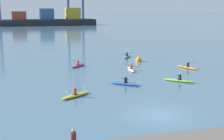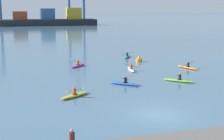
{
  "view_description": "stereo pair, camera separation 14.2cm",
  "coord_description": "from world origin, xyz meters",
  "px_view_note": "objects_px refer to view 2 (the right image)",
  "views": [
    {
      "loc": [
        -9.62,
        -21.35,
        7.73
      ],
      "look_at": [
        0.61,
        14.66,
        0.6
      ],
      "focal_mm": 53.2,
      "sensor_mm": 36.0,
      "label": 1
    },
    {
      "loc": [
        -9.48,
        -21.39,
        7.73
      ],
      "look_at": [
        0.61,
        14.66,
        0.6
      ],
      "focal_mm": 53.2,
      "sensor_mm": 36.0,
      "label": 2
    }
  ],
  "objects_px": {
    "kayak_teal": "(127,56)",
    "kayak_blue": "(125,83)",
    "channel_buoy": "(139,59)",
    "kayak_lime": "(179,80)",
    "kayak_yellow": "(75,95)",
    "kayak_magenta": "(78,65)",
    "seated_onlooker": "(72,138)",
    "kayak_orange": "(188,67)",
    "container_barge": "(49,20)",
    "kayak_white": "(131,69)"
  },
  "relations": [
    {
      "from": "container_barge",
      "to": "kayak_yellow",
      "type": "xyz_separation_m",
      "value": [
        -8.07,
        -117.82,
        -2.25
      ]
    },
    {
      "from": "kayak_lime",
      "to": "kayak_yellow",
      "type": "height_order",
      "value": "kayak_lime"
    },
    {
      "from": "kayak_teal",
      "to": "kayak_orange",
      "type": "distance_m",
      "value": 11.84
    },
    {
      "from": "kayak_lime",
      "to": "kayak_yellow",
      "type": "distance_m",
      "value": 11.83
    },
    {
      "from": "kayak_magenta",
      "to": "kayak_yellow",
      "type": "xyz_separation_m",
      "value": [
        -2.85,
        -14.72,
        0.0
      ]
    },
    {
      "from": "kayak_white",
      "to": "kayak_orange",
      "type": "relative_size",
      "value": 1.01
    },
    {
      "from": "container_barge",
      "to": "kayak_white",
      "type": "relative_size",
      "value": 11.91
    },
    {
      "from": "kayak_teal",
      "to": "kayak_blue",
      "type": "relative_size",
      "value": 1.13
    },
    {
      "from": "kayak_teal",
      "to": "kayak_blue",
      "type": "height_order",
      "value": "kayak_blue"
    },
    {
      "from": "kayak_yellow",
      "to": "seated_onlooker",
      "type": "bearing_deg",
      "value": -100.19
    },
    {
      "from": "kayak_magenta",
      "to": "kayak_blue",
      "type": "bearing_deg",
      "value": -76.95
    },
    {
      "from": "kayak_blue",
      "to": "seated_onlooker",
      "type": "relative_size",
      "value": 3.22
    },
    {
      "from": "kayak_orange",
      "to": "seated_onlooker",
      "type": "relative_size",
      "value": 3.81
    },
    {
      "from": "seated_onlooker",
      "to": "kayak_blue",
      "type": "bearing_deg",
      "value": 62.47
    },
    {
      "from": "kayak_teal",
      "to": "seated_onlooker",
      "type": "relative_size",
      "value": 3.64
    },
    {
      "from": "kayak_lime",
      "to": "seated_onlooker",
      "type": "distance_m",
      "value": 19.77
    },
    {
      "from": "kayak_blue",
      "to": "seated_onlooker",
      "type": "bearing_deg",
      "value": -117.53
    },
    {
      "from": "kayak_teal",
      "to": "kayak_lime",
      "type": "distance_m",
      "value": 17.61
    },
    {
      "from": "kayak_orange",
      "to": "container_barge",
      "type": "bearing_deg",
      "value": 94.22
    },
    {
      "from": "kayak_teal",
      "to": "kayak_blue",
      "type": "bearing_deg",
      "value": -109.06
    },
    {
      "from": "kayak_teal",
      "to": "kayak_yellow",
      "type": "height_order",
      "value": "kayak_yellow"
    },
    {
      "from": "kayak_lime",
      "to": "seated_onlooker",
      "type": "relative_size",
      "value": 3.18
    },
    {
      "from": "kayak_magenta",
      "to": "kayak_blue",
      "type": "xyz_separation_m",
      "value": [
        2.69,
        -11.6,
        -0.0
      ]
    },
    {
      "from": "container_barge",
      "to": "kayak_teal",
      "type": "bearing_deg",
      "value": -87.94
    },
    {
      "from": "channel_buoy",
      "to": "kayak_yellow",
      "type": "xyz_separation_m",
      "value": [
        -11.94,
        -16.31,
        -0.19
      ]
    },
    {
      "from": "kayak_magenta",
      "to": "kayak_lime",
      "type": "height_order",
      "value": "kayak_lime"
    },
    {
      "from": "kayak_white",
      "to": "kayak_blue",
      "type": "bearing_deg",
      "value": -113.67
    },
    {
      "from": "channel_buoy",
      "to": "kayak_orange",
      "type": "distance_m",
      "value": 7.88
    },
    {
      "from": "channel_buoy",
      "to": "kayak_teal",
      "type": "distance_m",
      "value": 4.25
    },
    {
      "from": "kayak_teal",
      "to": "kayak_orange",
      "type": "relative_size",
      "value": 0.95
    },
    {
      "from": "kayak_orange",
      "to": "kayak_yellow",
      "type": "bearing_deg",
      "value": -149.14
    },
    {
      "from": "kayak_orange",
      "to": "kayak_white",
      "type": "bearing_deg",
      "value": 175.07
    },
    {
      "from": "channel_buoy",
      "to": "kayak_magenta",
      "type": "xyz_separation_m",
      "value": [
        -9.09,
        -1.59,
        -0.19
      ]
    },
    {
      "from": "kayak_magenta",
      "to": "container_barge",
      "type": "bearing_deg",
      "value": 87.11
    },
    {
      "from": "kayak_white",
      "to": "kayak_magenta",
      "type": "bearing_deg",
      "value": 142.33
    },
    {
      "from": "kayak_teal",
      "to": "seated_onlooker",
      "type": "distance_m",
      "value": 34.8
    },
    {
      "from": "kayak_lime",
      "to": "seated_onlooker",
      "type": "height_order",
      "value": "seated_onlooker"
    },
    {
      "from": "container_barge",
      "to": "kayak_yellow",
      "type": "bearing_deg",
      "value": -93.92
    },
    {
      "from": "container_barge",
      "to": "kayak_teal",
      "type": "xyz_separation_m",
      "value": [
        3.5,
        -97.28,
        -2.25
      ]
    },
    {
      "from": "kayak_blue",
      "to": "kayak_teal",
      "type": "bearing_deg",
      "value": 70.94
    },
    {
      "from": "channel_buoy",
      "to": "kayak_white",
      "type": "xyz_separation_m",
      "value": [
        -3.28,
        -6.08,
        -0.19
      ]
    },
    {
      "from": "kayak_orange",
      "to": "kayak_teal",
      "type": "bearing_deg",
      "value": 112.33
    },
    {
      "from": "container_barge",
      "to": "kayak_blue",
      "type": "height_order",
      "value": "container_barge"
    },
    {
      "from": "channel_buoy",
      "to": "kayak_blue",
      "type": "distance_m",
      "value": 14.66
    },
    {
      "from": "kayak_white",
      "to": "container_barge",
      "type": "bearing_deg",
      "value": 90.32
    },
    {
      "from": "kayak_white",
      "to": "kayak_yellow",
      "type": "relative_size",
      "value": 1.11
    },
    {
      "from": "kayak_blue",
      "to": "seated_onlooker",
      "type": "xyz_separation_m",
      "value": [
        -7.6,
        -14.59,
        0.78
      ]
    },
    {
      "from": "kayak_teal",
      "to": "kayak_white",
      "type": "relative_size",
      "value": 0.94
    },
    {
      "from": "kayak_lime",
      "to": "kayak_yellow",
      "type": "xyz_separation_m",
      "value": [
        -11.46,
        -2.94,
        0.0
      ]
    },
    {
      "from": "channel_buoy",
      "to": "kayak_lime",
      "type": "bearing_deg",
      "value": -92.07
    }
  ]
}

